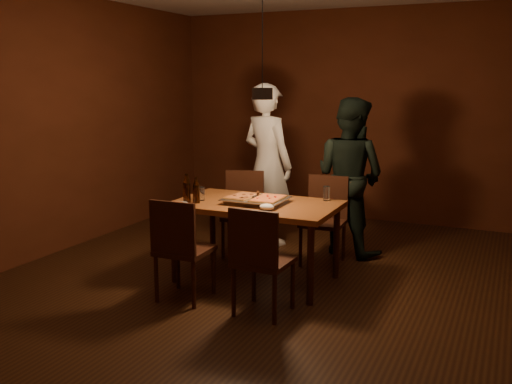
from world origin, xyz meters
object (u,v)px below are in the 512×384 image
at_px(chair_far_right, 325,211).
at_px(beer_bottle_a, 187,188).
at_px(beer_bottle_b, 196,190).
at_px(chair_near_right, 259,252).
at_px(plate_slice, 175,204).
at_px(diner_white, 267,165).
at_px(dining_table, 256,210).
at_px(chair_near_left, 179,241).
at_px(diner_dark, 350,176).
at_px(pizza_tray, 256,201).
at_px(pendant_lamp, 262,92).
at_px(chair_far_left, 243,205).

bearing_deg(chair_far_right, beer_bottle_a, 44.00).
bearing_deg(beer_bottle_b, chair_near_right, -30.85).
height_order(plate_slice, diner_white, diner_white).
bearing_deg(chair_near_right, beer_bottle_b, 150.90).
distance_m(dining_table, beer_bottle_a, 0.67).
distance_m(chair_near_left, diner_white, 2.02).
distance_m(diner_white, diner_dark, 0.96).
relative_size(pizza_tray, beer_bottle_a, 2.04).
relative_size(beer_bottle_a, pendant_lamp, 0.25).
relative_size(plate_slice, diner_dark, 0.14).
height_order(chair_far_left, beer_bottle_b, beer_bottle_b).
height_order(pizza_tray, beer_bottle_a, beer_bottle_a).
height_order(chair_far_right, pizza_tray, chair_far_right).
bearing_deg(plate_slice, diner_dark, 54.78).
height_order(beer_bottle_b, diner_white, diner_white).
height_order(chair_near_right, pendant_lamp, pendant_lamp).
height_order(diner_white, pendant_lamp, pendant_lamp).
height_order(chair_near_left, beer_bottle_b, beer_bottle_b).
height_order(plate_slice, diner_dark, diner_dark).
height_order(dining_table, diner_dark, diner_dark).
distance_m(diner_dark, pendant_lamp, 1.71).
relative_size(chair_near_left, pendant_lamp, 0.44).
xyz_separation_m(beer_bottle_b, diner_white, (0.07, 1.47, 0.05)).
height_order(beer_bottle_a, plate_slice, beer_bottle_a).
xyz_separation_m(plate_slice, diner_dark, (1.16, 1.65, 0.09)).
xyz_separation_m(chair_far_right, plate_slice, (-1.03, -1.22, 0.22)).
xyz_separation_m(chair_near_right, beer_bottle_a, (-0.96, 0.50, 0.35)).
distance_m(chair_near_right, plate_slice, 1.09).
xyz_separation_m(chair_far_left, beer_bottle_a, (-0.08, -1.02, 0.35)).
xyz_separation_m(chair_near_left, pendant_lamp, (0.48, 0.62, 1.22)).
relative_size(dining_table, chair_near_left, 3.09).
distance_m(dining_table, pendant_lamp, 1.10).
height_order(dining_table, pizza_tray, pizza_tray).
height_order(chair_far_left, pendant_lamp, pendant_lamp).
relative_size(beer_bottle_a, beer_bottle_b, 1.10).
height_order(chair_far_left, diner_dark, diner_dark).
xyz_separation_m(chair_near_left, beer_bottle_a, (-0.22, 0.50, 0.35)).
relative_size(chair_near_left, diner_dark, 0.29).
distance_m(pizza_tray, beer_bottle_a, 0.65).
bearing_deg(diner_dark, dining_table, 85.87).
bearing_deg(plate_slice, dining_table, 33.04).
bearing_deg(chair_near_left, plate_slice, 124.49).
distance_m(plate_slice, diner_white, 1.64).
bearing_deg(plate_slice, chair_far_right, 49.61).
distance_m(plate_slice, pendant_lamp, 1.28).
height_order(dining_table, pendant_lamp, pendant_lamp).
distance_m(chair_near_left, diner_dark, 2.22).
xyz_separation_m(chair_near_right, diner_white, (-0.80, 1.99, 0.38)).
relative_size(chair_near_right, diner_dark, 0.29).
xyz_separation_m(dining_table, plate_slice, (-0.62, -0.40, 0.08)).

